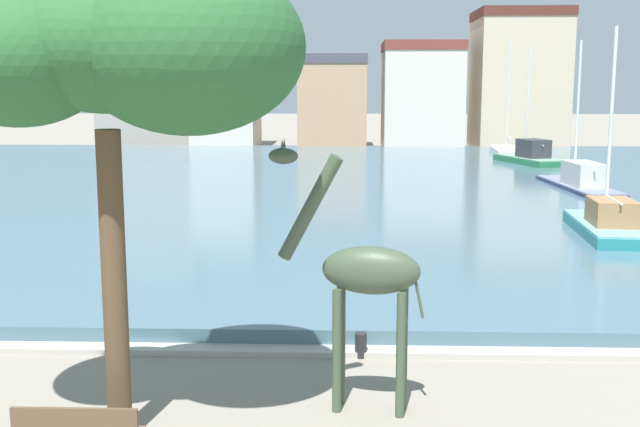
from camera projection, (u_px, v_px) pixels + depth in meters
The scene contains 14 objects.
harbor_water at pixel (314, 186), 41.12m from camera, with size 84.56×50.67×0.42m, color #476675.
quay_edge_coping at pixel (260, 351), 15.91m from camera, with size 84.56×0.50×0.12m, color #ADA89E.
giraffe_statue at pixel (363, 275), 12.83m from camera, with size 2.58×0.87×4.53m.
sailboat_teal at pixel (605, 228), 26.81m from camera, with size 2.37×6.48×7.33m.
sailboat_navy at pixel (575, 184), 38.91m from camera, with size 2.31×9.18×7.58m.
sailboat_white at pixel (506, 152), 58.75m from camera, with size 2.38×7.44×8.99m.
sailboat_green at pixel (526, 159), 51.20m from camera, with size 3.91×7.12×7.73m.
shade_tree at pixel (127, 52), 11.16m from camera, with size 5.36×3.38×7.18m.
mooring_bollard at pixel (361, 345), 15.66m from camera, with size 0.24×0.24×0.50m, color #232326.
townhouse_corner_house at pixel (149, 71), 68.97m from camera, with size 8.67×5.15×13.38m.
townhouse_end_terrace at pixel (226, 87), 68.76m from camera, with size 5.56×6.84×10.56m.
townhouse_tall_gabled at pixel (333, 102), 68.18m from camera, with size 5.88×7.53×8.03m.
townhouse_narrow_midrow at pixel (421, 96), 67.52m from camera, with size 6.75×7.55×9.09m.
townhouse_wide_warehouse at pixel (518, 80), 67.79m from camera, with size 7.60×7.61×11.82m.
Camera 1 is at (1.75, -5.94, 5.37)m, focal length 44.01 mm.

